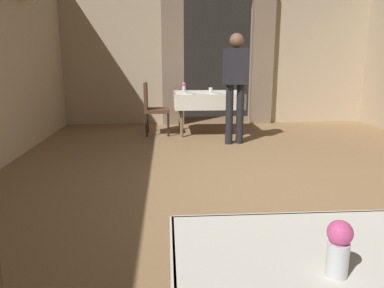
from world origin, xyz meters
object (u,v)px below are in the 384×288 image
(plate_mid_b, at_px, (189,94))
(plate_mid_d, at_px, (214,93))
(glass_mid_c, at_px, (211,90))
(person_waiter_by_doorway, at_px, (236,79))
(dining_table_mid, at_px, (208,98))
(flower_vase_mid, at_px, (184,87))
(flower_vase_near, at_px, (339,247))
(chair_mid_left, at_px, (153,106))

(plate_mid_b, xyz_separation_m, plate_mid_d, (0.44, 0.06, 0.00))
(glass_mid_c, distance_m, person_waiter_by_doorway, 0.98)
(dining_table_mid, relative_size, flower_vase_mid, 6.85)
(flower_vase_near, xyz_separation_m, plate_mid_b, (-0.09, 5.39, -0.08))
(plate_mid_b, bearing_deg, glass_mid_c, 40.38)
(glass_mid_c, xyz_separation_m, plate_mid_d, (0.03, -0.29, -0.04))
(plate_mid_b, distance_m, plate_mid_d, 0.45)
(flower_vase_mid, bearing_deg, plate_mid_d, -31.41)
(chair_mid_left, distance_m, plate_mid_b, 0.73)
(glass_mid_c, bearing_deg, plate_mid_b, -139.62)
(chair_mid_left, height_order, flower_vase_near, chair_mid_left)
(chair_mid_left, bearing_deg, person_waiter_by_doorway, -31.72)
(plate_mid_b, xyz_separation_m, person_waiter_by_doorway, (0.69, -0.56, 0.27))
(flower_vase_mid, relative_size, glass_mid_c, 2.15)
(plate_mid_b, xyz_separation_m, glass_mid_c, (0.41, 0.35, 0.04))
(chair_mid_left, xyz_separation_m, plate_mid_b, (0.63, -0.26, 0.24))
(person_waiter_by_doorway, bearing_deg, flower_vase_near, -97.19)
(flower_vase_near, bearing_deg, dining_table_mid, 87.24)
(dining_table_mid, height_order, flower_vase_mid, flower_vase_mid)
(flower_vase_near, bearing_deg, glass_mid_c, 86.72)
(dining_table_mid, bearing_deg, plate_mid_b, -139.07)
(chair_mid_left, bearing_deg, dining_table_mid, 3.01)
(chair_mid_left, distance_m, plate_mid_d, 1.12)
(flower_vase_mid, relative_size, plate_mid_b, 0.79)
(flower_vase_mid, height_order, person_waiter_by_doorway, person_waiter_by_doorway)
(chair_mid_left, relative_size, flower_vase_near, 5.60)
(flower_vase_near, distance_m, plate_mid_d, 5.47)
(dining_table_mid, relative_size, plate_mid_b, 5.42)
(flower_vase_mid, relative_size, person_waiter_by_doorway, 0.10)
(dining_table_mid, bearing_deg, flower_vase_near, -92.76)
(chair_mid_left, xyz_separation_m, flower_vase_near, (0.72, -5.65, 0.32))
(dining_table_mid, height_order, chair_mid_left, chair_mid_left)
(chair_mid_left, bearing_deg, plate_mid_d, -10.24)
(chair_mid_left, relative_size, person_waiter_by_doorway, 0.54)
(glass_mid_c, height_order, person_waiter_by_doorway, person_waiter_by_doorway)
(dining_table_mid, bearing_deg, flower_vase_mid, 171.12)
(chair_mid_left, distance_m, person_waiter_by_doorway, 1.64)
(dining_table_mid, height_order, plate_mid_d, plate_mid_d)
(dining_table_mid, height_order, person_waiter_by_doorway, person_waiter_by_doorway)
(person_waiter_by_doorway, bearing_deg, flower_vase_mid, 129.10)
(flower_vase_mid, bearing_deg, plate_mid_b, -79.49)
(flower_vase_near, relative_size, glass_mid_c, 2.00)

